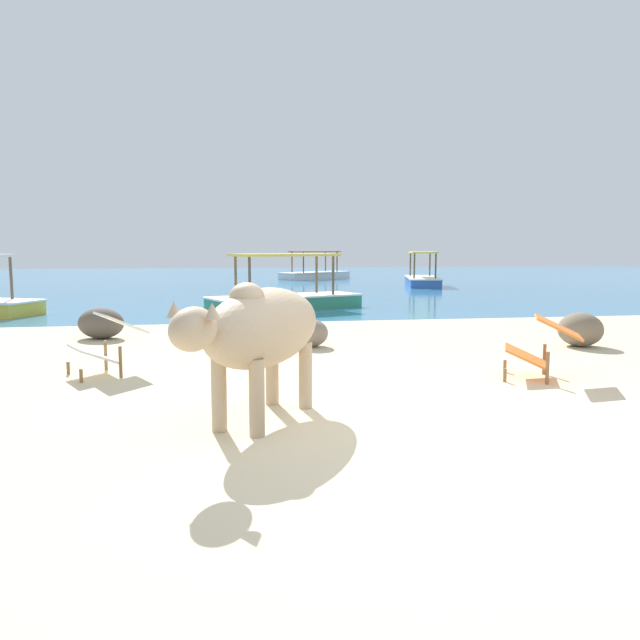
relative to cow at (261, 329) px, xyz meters
The scene contains 11 objects.
sand_beach 1.53m from the cow, 21.16° to the right, with size 18.00×14.00×0.04m, color beige.
water_surface 21.57m from the cow, 86.71° to the left, with size 60.00×36.00×0.03m, color teal.
cow is the anchor object (origin of this frame).
deck_chair_near 3.25m from the cow, 20.03° to the left, with size 0.92×0.81×0.68m.
deck_chair_far 2.64m from the cow, 126.89° to the left, with size 0.92×0.82×0.68m.
shore_rock_large 5.38m from the cow, 113.98° to the left, with size 0.74×0.56×0.47m, color brown.
shore_rock_medium 5.62m from the cow, 32.79° to the left, with size 0.62×0.60×0.48m, color #756651.
shore_rock_small 3.76m from the cow, 75.81° to the left, with size 0.52×0.50×0.40m, color gray.
boat_blue 18.90m from the cow, 67.53° to the left, with size 1.99×3.84×1.29m.
boat_green 9.36m from the cow, 83.07° to the left, with size 3.84×2.44×1.29m.
boat_white 23.44m from the cow, 80.39° to the left, with size 3.67×3.06×1.29m.
Camera 1 is at (-1.53, -4.31, 1.43)m, focal length 33.94 mm.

